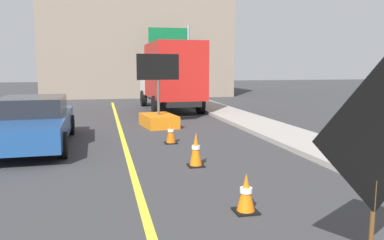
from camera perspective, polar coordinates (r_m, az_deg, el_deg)
lane_center_stripe at (r=6.75m, az=-7.78°, el=-11.35°), size 0.14×36.00×0.01m
roadwork_sign at (r=4.37m, az=26.06°, el=-2.81°), size 1.63×0.20×2.33m
arrow_board_trailer at (r=14.34m, az=-5.01°, el=0.92°), size 1.60×1.93×2.70m
box_truck at (r=19.69m, az=-3.21°, el=6.77°), size 2.59×6.56×3.39m
pickup_car at (r=11.62m, az=-22.73°, el=-0.23°), size 2.13×5.19×1.38m
highway_guide_sign at (r=26.04m, az=-2.23°, el=10.57°), size 2.79×0.18×5.00m
far_building_block at (r=31.87m, az=-8.47°, el=10.63°), size 13.82×9.10×7.54m
traffic_cone_near_sign at (r=6.01m, az=8.08°, el=-10.79°), size 0.36×0.36×0.61m
traffic_cone_mid_lane at (r=8.58m, az=0.59°, el=-4.47°), size 0.36×0.36×0.77m
traffic_cone_far_lane at (r=11.17m, az=-3.17°, el=-1.82°), size 0.36×0.36×0.68m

